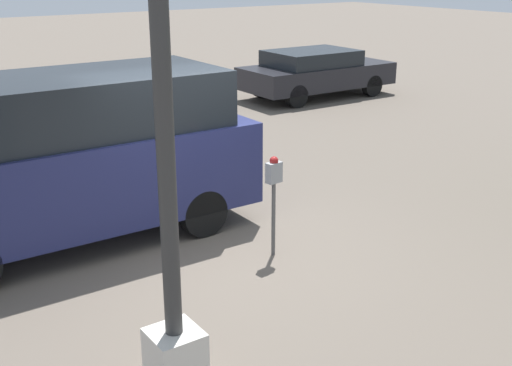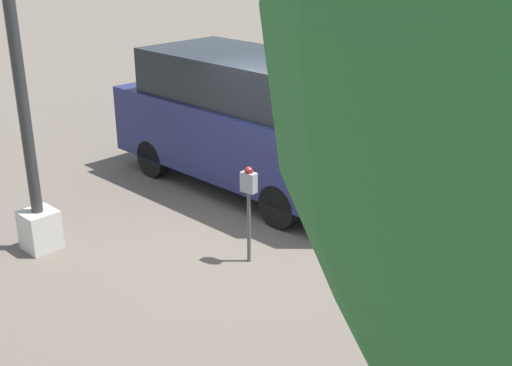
# 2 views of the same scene
# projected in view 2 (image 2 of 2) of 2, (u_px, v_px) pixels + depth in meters

# --- Properties ---
(ground_plane) EXTENTS (80.00, 80.00, 0.00)m
(ground_plane) POSITION_uv_depth(u_px,v_px,m) (253.00, 231.00, 9.28)
(ground_plane) COLOR #60564C
(parking_meter_near) EXTENTS (0.21, 0.13, 1.32)m
(parking_meter_near) POSITION_uv_depth(u_px,v_px,m) (249.00, 193.00, 8.09)
(parking_meter_near) COLOR #4C4C4C
(parking_meter_near) RESTS_ON ground
(lamp_post) EXTENTS (0.44, 0.44, 6.73)m
(lamp_post) POSITION_uv_depth(u_px,v_px,m) (21.00, 91.00, 7.98)
(lamp_post) COLOR beige
(lamp_post) RESTS_ON ground
(parked_van) EXTENTS (4.86, 2.01, 2.22)m
(parked_van) POSITION_uv_depth(u_px,v_px,m) (250.00, 118.00, 10.52)
(parked_van) COLOR navy
(parked_van) RESTS_ON ground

